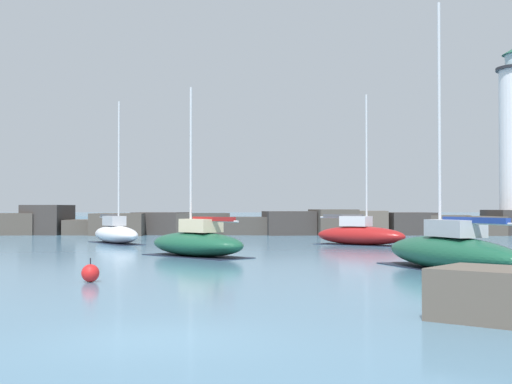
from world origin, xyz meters
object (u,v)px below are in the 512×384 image
object	(u,v)px
sailboat_moored_4	(197,242)
sailboat_moored_2	(360,234)
sailboat_moored_0	(449,251)
sailboat_moored_1	(116,233)
mooring_buoy_orange_near	(90,273)

from	to	relation	value
sailboat_moored_4	sailboat_moored_2	bearing A→B (deg)	48.38
sailboat_moored_0	sailboat_moored_1	bearing A→B (deg)	130.65
sailboat_moored_2	sailboat_moored_4	bearing A→B (deg)	-131.62
sailboat_moored_2	mooring_buoy_orange_near	distance (m)	25.10
sailboat_moored_2	sailboat_moored_4	world-z (taller)	sailboat_moored_2
sailboat_moored_1	mooring_buoy_orange_near	world-z (taller)	sailboat_moored_1
sailboat_moored_0	mooring_buoy_orange_near	size ratio (longest dim) A/B	13.46
sailboat_moored_1	sailboat_moored_4	xyz separation A→B (m)	(6.60, -12.28, -0.01)
sailboat_moored_2	mooring_buoy_orange_near	xyz separation A→B (m)	(-11.54, -22.29, -0.41)
sailboat_moored_0	sailboat_moored_2	bearing A→B (deg)	93.44
sailboat_moored_2	sailboat_moored_4	distance (m)	13.96
sailboat_moored_0	mooring_buoy_orange_near	bearing A→B (deg)	-160.80
mooring_buoy_orange_near	sailboat_moored_0	bearing A→B (deg)	19.20
sailboat_moored_0	sailboat_moored_1	world-z (taller)	sailboat_moored_0
sailboat_moored_0	sailboat_moored_1	size ratio (longest dim) A/B	1.12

